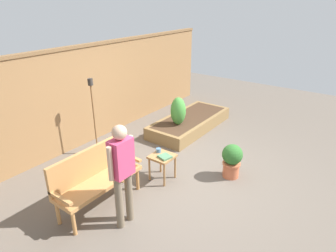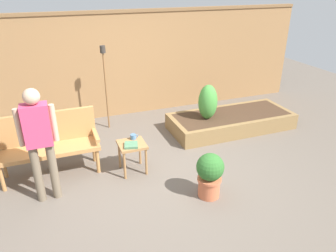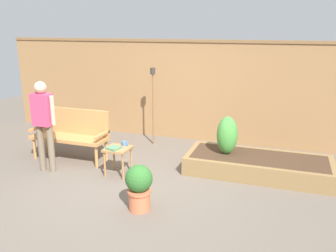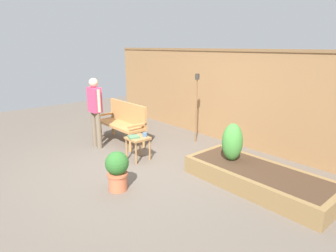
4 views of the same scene
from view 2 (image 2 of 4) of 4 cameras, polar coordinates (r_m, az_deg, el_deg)
ground_plane at (r=4.90m, az=-1.42°, el=-8.88°), size 14.00×14.00×0.00m
fence_back at (r=6.78m, az=-9.01°, el=10.72°), size 8.40×0.14×2.16m
garden_bench at (r=5.06m, az=-20.64°, el=-2.35°), size 1.44×0.48×0.94m
side_table at (r=4.85m, az=-6.41°, el=-3.95°), size 0.40×0.40×0.48m
cup_on_table at (r=4.92m, az=-6.19°, el=-1.91°), size 0.12×0.09×0.08m
book_on_table at (r=4.72m, az=-6.57°, el=-3.38°), size 0.24×0.24×0.04m
potted_boxwood at (r=4.35m, az=7.45°, el=-8.40°), size 0.37×0.37×0.64m
raised_planter_bed at (r=6.43m, az=11.13°, el=0.86°), size 2.40×1.00×0.30m
shrub_near_bench at (r=5.99m, az=7.10°, el=4.26°), size 0.35×0.35×0.66m
tiki_torch at (r=6.13m, az=-11.20°, el=9.24°), size 0.10×0.10×1.62m
person_by_bench at (r=4.28m, az=-21.99°, el=-1.78°), size 0.47×0.20×1.56m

